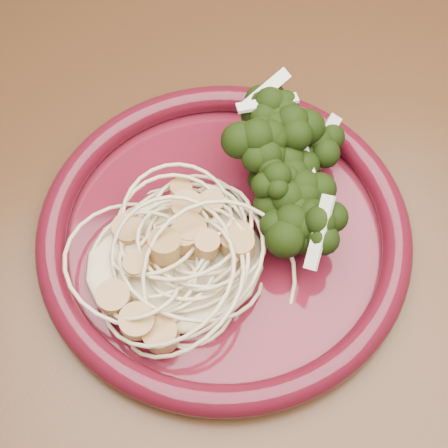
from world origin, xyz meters
name	(u,v)px	position (x,y,z in m)	size (l,w,h in m)	color
dining_table	(202,351)	(0.00, 0.00, 0.65)	(1.20, 0.80, 0.75)	#472814
dinner_plate	(224,230)	(0.03, 0.05, 0.76)	(0.38, 0.38, 0.02)	#4E0E19
spaghetti_pile	(174,255)	(-0.01, 0.03, 0.77)	(0.14, 0.12, 0.03)	beige
scallop_cluster	(170,230)	(-0.01, 0.03, 0.81)	(0.13, 0.13, 0.04)	#B0854B
broccoli_pile	(282,178)	(0.09, 0.07, 0.78)	(0.09, 0.16, 0.05)	black
onion_garnish	(286,151)	(0.09, 0.07, 0.82)	(0.07, 0.10, 0.05)	beige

